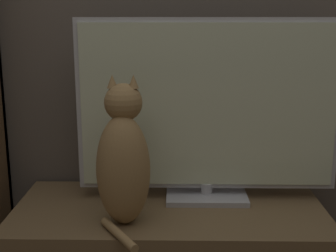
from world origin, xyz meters
The scene contains 2 objects.
tv centered at (0.14, 1.00, 0.81)m, with size 0.99×0.19×0.69m.
cat centered at (-0.15, 0.78, 0.69)m, with size 0.19×0.32×0.51m.
Camera 1 is at (0.02, -0.71, 1.16)m, focal length 50.00 mm.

